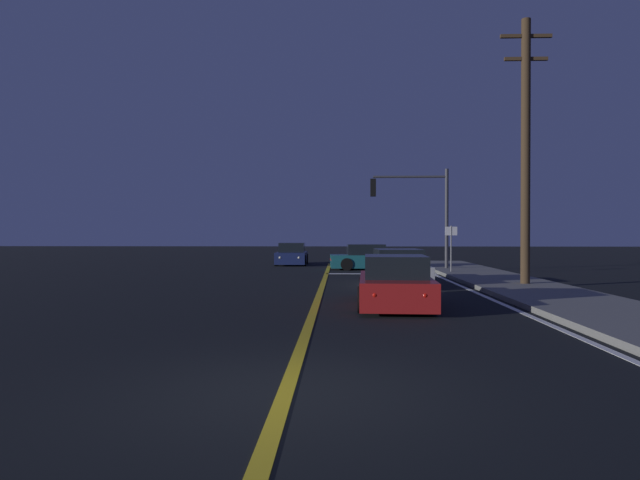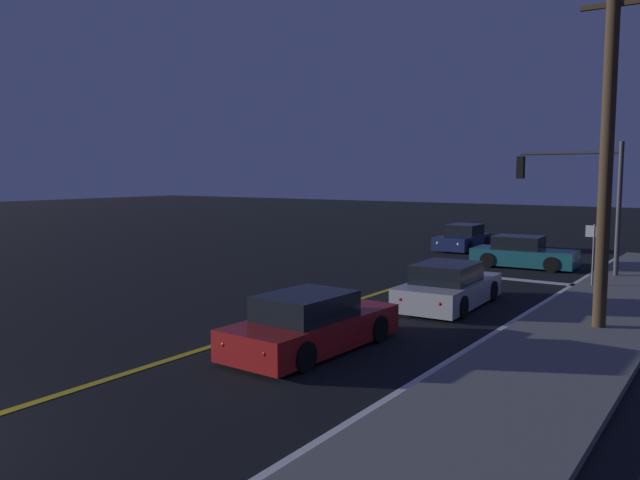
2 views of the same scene
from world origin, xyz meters
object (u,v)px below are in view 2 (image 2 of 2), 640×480
at_px(car_side_waiting_navy, 463,239).
at_px(car_mid_block_silver, 449,287).
at_px(utility_pole_right, 607,137).
at_px(car_distant_tail_teal, 523,254).
at_px(street_sign_corner, 594,245).
at_px(car_parked_curb_red, 311,325).
at_px(traffic_signal_near_right, 578,187).

bearing_deg(car_side_waiting_navy, car_mid_block_silver, 109.11).
bearing_deg(utility_pole_right, car_distant_tail_teal, 115.88).
xyz_separation_m(car_side_waiting_navy, utility_pole_right, (9.49, -14.86, 4.32)).
height_order(car_distant_tail_teal, street_sign_corner, street_sign_corner).
xyz_separation_m(car_side_waiting_navy, street_sign_corner, (8.09, -8.53, 0.96)).
relative_size(car_parked_curb_red, car_distant_tail_teal, 1.09).
height_order(car_mid_block_silver, traffic_signal_near_right, traffic_signal_near_right).
bearing_deg(utility_pole_right, car_mid_block_silver, 168.97).
xyz_separation_m(car_parked_curb_red, car_mid_block_silver, (0.67, 6.29, 0.00)).
height_order(car_mid_block_silver, car_distant_tail_teal, same).
bearing_deg(car_distant_tail_teal, car_mid_block_silver, 0.81).
height_order(car_parked_curb_red, car_side_waiting_navy, same).
distance_m(car_parked_curb_red, car_mid_block_silver, 6.33).
xyz_separation_m(car_parked_curb_red, street_sign_corner, (3.69, 11.76, 0.96)).
xyz_separation_m(car_parked_curb_red, traffic_signal_near_right, (2.50, 14.56, 2.91)).
height_order(car_side_waiting_navy, traffic_signal_near_right, traffic_signal_near_right).
distance_m(car_parked_curb_red, utility_pole_right, 8.60).
relative_size(car_distant_tail_teal, utility_pole_right, 0.46).
xyz_separation_m(car_mid_block_silver, street_sign_corner, (3.01, 5.47, 0.96)).
bearing_deg(car_side_waiting_navy, car_parked_curb_red, 101.41).
relative_size(car_parked_curb_red, street_sign_corner, 2.07).
bearing_deg(utility_pole_right, traffic_signal_near_right, 105.85).
bearing_deg(street_sign_corner, car_mid_block_silver, -118.85).
height_order(car_side_waiting_navy, car_distant_tail_teal, same).
relative_size(traffic_signal_near_right, utility_pole_right, 0.55).
bearing_deg(car_parked_curb_red, traffic_signal_near_right, 82.77).
height_order(car_parked_curb_red, street_sign_corner, street_sign_corner).
bearing_deg(street_sign_corner, car_distant_tail_teal, 132.29).
bearing_deg(street_sign_corner, traffic_signal_near_right, 113.04).
bearing_deg(car_parked_curb_red, utility_pole_right, 49.37).
bearing_deg(street_sign_corner, car_side_waiting_navy, 133.50).
distance_m(car_mid_block_silver, car_distant_tail_teal, 9.42).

